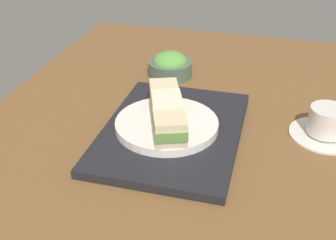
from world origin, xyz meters
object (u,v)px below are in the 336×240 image
at_px(sandwich_middle, 167,109).
at_px(coffee_cup, 327,124).
at_px(sandwich_plate, 167,124).
at_px(sandwich_far, 170,128).
at_px(sandwich_near, 164,95).
at_px(salad_bowl, 170,65).

bearing_deg(sandwich_middle, coffee_cup, 105.05).
height_order(sandwich_plate, sandwich_middle, sandwich_middle).
bearing_deg(sandwich_middle, sandwich_plate, -90.00).
height_order(sandwich_middle, sandwich_far, sandwich_middle).
distance_m(sandwich_near, coffee_cup, 0.35).
bearing_deg(coffee_cup, sandwich_plate, -74.95).
bearing_deg(sandwich_middle, sandwich_far, 19.92).
bearing_deg(sandwich_plate, sandwich_far, 19.92).
xyz_separation_m(sandwich_far, coffee_cup, (-0.15, 0.30, -0.03)).
bearing_deg(sandwich_far, salad_bowl, -165.38).
bearing_deg(sandwich_plate, sandwich_near, -160.08).
bearing_deg(sandwich_far, sandwich_near, -160.08).
relative_size(sandwich_middle, coffee_cup, 0.64).
bearing_deg(sandwich_plate, salad_bowl, -166.57).
bearing_deg(sandwich_middle, salad_bowl, -166.57).
relative_size(sandwich_plate, sandwich_far, 2.30).
bearing_deg(sandwich_near, sandwich_far, 19.92).
bearing_deg(sandwich_far, coffee_cup, 116.76).
distance_m(sandwich_plate, sandwich_far, 0.08).
height_order(salad_bowl, coffee_cup, same).
bearing_deg(coffee_cup, sandwich_far, -63.24).
xyz_separation_m(sandwich_middle, sandwich_far, (0.06, 0.02, -0.00)).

